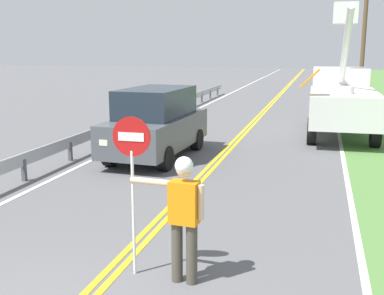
{
  "coord_description": "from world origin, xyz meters",
  "views": [
    {
      "loc": [
        2.85,
        -3.33,
        3.25
      ],
      "look_at": [
        0.28,
        6.15,
        1.2
      ],
      "focal_mm": 44.52,
      "sensor_mm": 36.0,
      "label": 1
    }
  ],
  "objects_px": {
    "stop_sign_paddle": "(132,161)",
    "utility_bucket_truck": "(341,97)",
    "utility_pole_mid": "(364,32)",
    "flagger_worker": "(183,212)",
    "oncoming_suv_nearest": "(156,123)"
  },
  "relations": [
    {
      "from": "oncoming_suv_nearest",
      "to": "flagger_worker",
      "type": "bearing_deg",
      "value": -67.93
    },
    {
      "from": "flagger_worker",
      "to": "utility_bucket_truck",
      "type": "height_order",
      "value": "utility_bucket_truck"
    },
    {
      "from": "flagger_worker",
      "to": "utility_pole_mid",
      "type": "bearing_deg",
      "value": 81.39
    },
    {
      "from": "flagger_worker",
      "to": "utility_bucket_truck",
      "type": "relative_size",
      "value": 0.27
    },
    {
      "from": "stop_sign_paddle",
      "to": "utility_bucket_truck",
      "type": "relative_size",
      "value": 0.34
    },
    {
      "from": "utility_bucket_truck",
      "to": "stop_sign_paddle",
      "type": "bearing_deg",
      "value": -103.92
    },
    {
      "from": "stop_sign_paddle",
      "to": "flagger_worker",
      "type": "bearing_deg",
      "value": -4.46
    },
    {
      "from": "stop_sign_paddle",
      "to": "utility_bucket_truck",
      "type": "height_order",
      "value": "utility_bucket_truck"
    },
    {
      "from": "oncoming_suv_nearest",
      "to": "utility_pole_mid",
      "type": "height_order",
      "value": "utility_pole_mid"
    },
    {
      "from": "utility_bucket_truck",
      "to": "oncoming_suv_nearest",
      "type": "relative_size",
      "value": 1.46
    },
    {
      "from": "utility_bucket_truck",
      "to": "utility_pole_mid",
      "type": "relative_size",
      "value": 0.83
    },
    {
      "from": "flagger_worker",
      "to": "utility_pole_mid",
      "type": "distance_m",
      "value": 28.77
    },
    {
      "from": "utility_bucket_truck",
      "to": "oncoming_suv_nearest",
      "type": "xyz_separation_m",
      "value": [
        -5.49,
        -5.89,
        -0.34
      ]
    },
    {
      "from": "utility_pole_mid",
      "to": "flagger_worker",
      "type": "bearing_deg",
      "value": -98.61
    },
    {
      "from": "stop_sign_paddle",
      "to": "utility_bucket_truck",
      "type": "distance_m",
      "value": 13.6
    }
  ]
}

